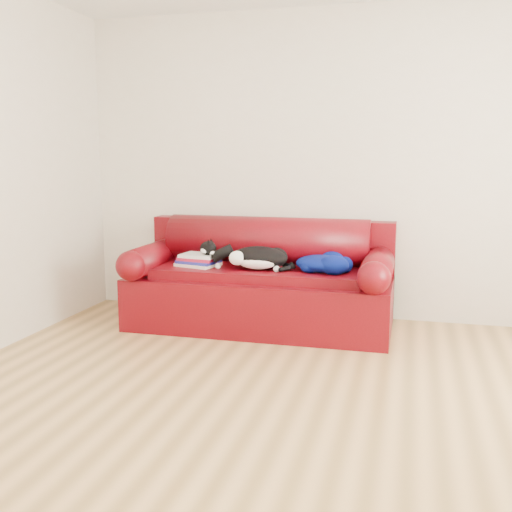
{
  "coord_description": "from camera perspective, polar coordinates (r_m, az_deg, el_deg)",
  "views": [
    {
      "loc": [
        0.61,
        -3.12,
        1.39
      ],
      "look_at": [
        -0.57,
        1.35,
        0.61
      ],
      "focal_mm": 42.0,
      "sensor_mm": 36.0,
      "label": 1
    }
  ],
  "objects": [
    {
      "name": "ground",
      "position": [
        3.47,
        3.51,
        -14.06
      ],
      "size": [
        4.5,
        4.5,
        0.0
      ],
      "primitive_type": "plane",
      "color": "olive",
      "rests_on": "ground"
    },
    {
      "name": "room_shell",
      "position": [
        3.18,
        6.14,
        14.53
      ],
      "size": [
        4.52,
        4.02,
        2.61
      ],
      "color": "beige",
      "rests_on": "ground"
    },
    {
      "name": "sofa_base",
      "position": [
        4.9,
        0.43,
        -4.04
      ],
      "size": [
        2.1,
        0.9,
        0.5
      ],
      "color": "#390208",
      "rests_on": "ground"
    },
    {
      "name": "sofa_back",
      "position": [
        5.07,
        1.11,
        -0.07
      ],
      "size": [
        2.1,
        1.01,
        0.88
      ],
      "color": "#390208",
      "rests_on": "ground"
    },
    {
      "name": "book_stack",
      "position": [
        4.89,
        -5.46,
        -0.38
      ],
      "size": [
        0.37,
        0.32,
        0.1
      ],
      "rotation": [
        0.0,
        0.0,
        -0.2
      ],
      "color": "white",
      "rests_on": "sofa_base"
    },
    {
      "name": "cat",
      "position": [
        4.7,
        0.21,
        -0.24
      ],
      "size": [
        0.65,
        0.38,
        0.23
      ],
      "rotation": [
        0.0,
        0.0,
        0.33
      ],
      "color": "black",
      "rests_on": "sofa_base"
    },
    {
      "name": "blanket",
      "position": [
        4.68,
        6.39,
        -0.64
      ],
      "size": [
        0.5,
        0.5,
        0.15
      ],
      "rotation": [
        0.0,
        0.0,
        -0.35
      ],
      "color": "#020343",
      "rests_on": "sofa_base"
    }
  ]
}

